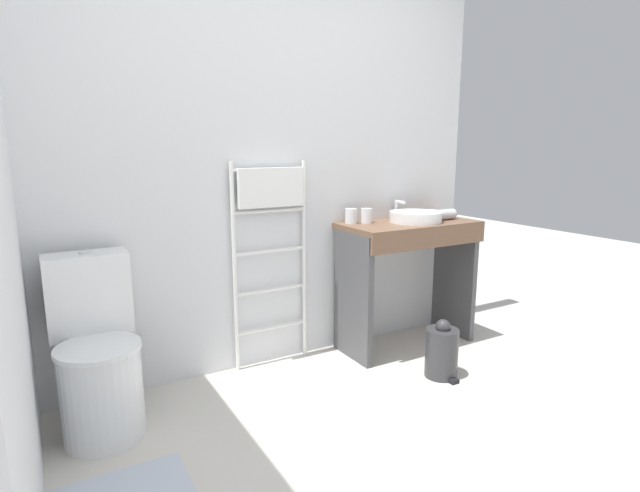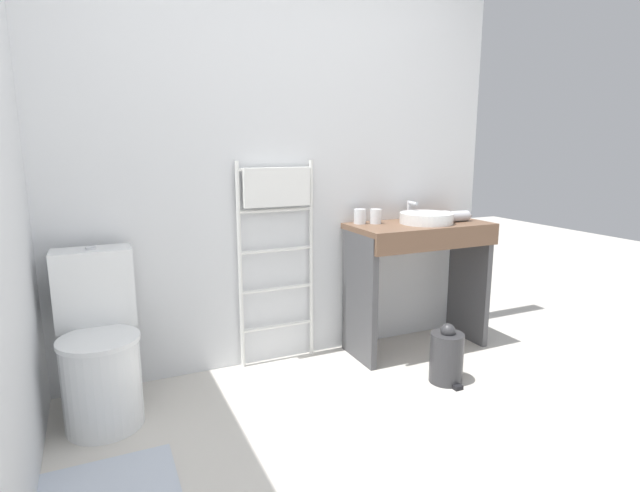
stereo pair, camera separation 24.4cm
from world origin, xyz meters
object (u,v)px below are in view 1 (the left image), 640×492
(cup_near_wall, at_px, (351,216))
(cup_near_edge, at_px, (367,216))
(toilet, at_px, (97,358))
(towel_radiator, at_px, (271,218))
(sink_basin, at_px, (416,216))
(trash_bin, at_px, (442,351))
(hair_dryer, at_px, (445,214))

(cup_near_wall, relative_size, cup_near_edge, 1.01)
(toilet, relative_size, towel_radiator, 0.67)
(sink_basin, xyz_separation_m, trash_bin, (-0.17, -0.47, -0.73))
(sink_basin, bearing_deg, towel_radiator, 168.19)
(hair_dryer, bearing_deg, toilet, -178.58)
(cup_near_wall, height_order, cup_near_edge, same)
(towel_radiator, distance_m, trash_bin, 1.27)
(trash_bin, bearing_deg, toilet, 167.45)
(toilet, height_order, trash_bin, toilet)
(towel_radiator, bearing_deg, sink_basin, -11.81)
(toilet, relative_size, cup_near_edge, 8.95)
(hair_dryer, bearing_deg, cup_near_wall, 164.83)
(towel_radiator, height_order, cup_near_wall, towel_radiator)
(sink_basin, height_order, cup_near_edge, cup_near_edge)
(cup_near_wall, bearing_deg, toilet, -171.67)
(hair_dryer, relative_size, trash_bin, 0.53)
(towel_radiator, distance_m, cup_near_edge, 0.65)
(towel_radiator, distance_m, sink_basin, 0.96)
(toilet, distance_m, hair_dryer, 2.28)
(toilet, bearing_deg, hair_dryer, 1.42)
(cup_near_edge, distance_m, hair_dryer, 0.57)
(sink_basin, relative_size, hair_dryer, 1.82)
(cup_near_wall, bearing_deg, hair_dryer, -15.17)
(towel_radiator, height_order, cup_near_edge, towel_radiator)
(trash_bin, bearing_deg, sink_basin, 70.28)
(towel_radiator, relative_size, sink_basin, 3.67)
(cup_near_wall, relative_size, hair_dryer, 0.51)
(toilet, relative_size, cup_near_wall, 8.88)
(cup_near_edge, bearing_deg, trash_bin, -77.29)
(cup_near_wall, bearing_deg, towel_radiator, 176.45)
(cup_near_wall, bearing_deg, cup_near_edge, -21.48)
(toilet, xyz_separation_m, hair_dryer, (2.21, 0.05, 0.52))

